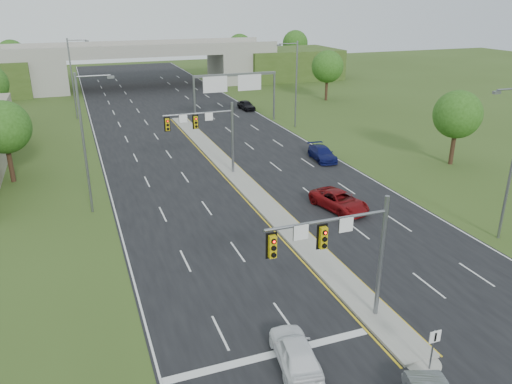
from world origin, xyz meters
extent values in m
plane|color=#374D1B|center=(0.00, 0.00, 0.00)|extent=(240.00, 240.00, 0.00)
cube|color=black|center=(0.00, 35.00, 0.01)|extent=(24.00, 160.00, 0.02)
cube|color=gray|center=(0.00, 23.00, 0.10)|extent=(2.00, 54.00, 0.16)
cone|color=gray|center=(0.00, -4.00, 0.10)|extent=(2.00, 2.00, 0.16)
cube|color=gold|center=(-1.15, 23.00, 0.03)|extent=(0.12, 54.00, 0.01)
cube|color=gold|center=(1.15, 23.00, 0.03)|extent=(0.12, 54.00, 0.01)
cube|color=silver|center=(-11.80, 35.00, 0.03)|extent=(0.12, 160.00, 0.01)
cube|color=silver|center=(11.80, 35.00, 0.03)|extent=(0.12, 160.00, 0.01)
cube|color=silver|center=(-6.50, -1.00, 0.03)|extent=(10.50, 0.50, 0.01)
cylinder|color=slate|center=(0.00, 0.00, 3.50)|extent=(0.24, 0.24, 7.00)
cylinder|color=slate|center=(-3.25, 0.00, 6.20)|extent=(6.50, 0.16, 0.16)
cube|color=#C0A30C|center=(-3.58, -0.25, 5.45)|extent=(0.35, 0.25, 1.10)
cube|color=#C0A30C|center=(-6.17, -0.25, 5.45)|extent=(0.35, 0.25, 1.10)
cube|color=black|center=(-3.58, -0.11, 5.45)|extent=(0.55, 0.04, 1.30)
cube|color=black|center=(-6.17, -0.11, 5.45)|extent=(0.55, 0.04, 1.30)
sphere|color=#FF0C05|center=(-3.58, -0.38, 5.80)|extent=(0.20, 0.20, 0.20)
sphere|color=#FF0C05|center=(-6.17, -0.38, 5.80)|extent=(0.20, 0.20, 0.20)
cube|color=white|center=(-4.68, -0.10, 5.85)|extent=(0.75, 0.04, 0.75)
cube|color=white|center=(-2.27, -0.10, 5.85)|extent=(0.75, 0.04, 0.75)
cylinder|color=slate|center=(0.00, 25.00, 3.50)|extent=(0.24, 0.24, 7.00)
cylinder|color=slate|center=(-3.25, 25.00, 6.20)|extent=(6.50, 0.16, 0.16)
cube|color=#C0A30C|center=(-3.58, 24.75, 5.45)|extent=(0.35, 0.25, 1.10)
cube|color=#C0A30C|center=(-6.17, 24.75, 5.45)|extent=(0.35, 0.25, 1.10)
cube|color=black|center=(-3.58, 24.89, 5.45)|extent=(0.55, 0.04, 1.30)
cube|color=black|center=(-6.17, 24.89, 5.45)|extent=(0.55, 0.04, 1.30)
sphere|color=#FF0C05|center=(-3.58, 24.62, 5.80)|extent=(0.20, 0.20, 0.20)
sphere|color=#FF0C05|center=(-6.17, 24.62, 5.80)|extent=(0.20, 0.20, 0.20)
cube|color=white|center=(-4.68, 24.90, 5.85)|extent=(0.75, 0.04, 0.75)
cube|color=white|center=(-2.27, 24.90, 5.85)|extent=(0.75, 0.04, 0.75)
cylinder|color=slate|center=(0.00, -4.50, 1.10)|extent=(0.08, 0.08, 2.20)
cube|color=white|center=(0.00, -4.55, 1.90)|extent=(0.60, 0.04, 0.60)
cube|color=black|center=(0.00, -4.58, 1.90)|extent=(0.10, 0.02, 0.45)
cylinder|color=slate|center=(1.20, 45.00, 3.30)|extent=(0.28, 0.28, 6.60)
cylinder|color=slate|center=(12.50, 45.00, 3.30)|extent=(0.28, 0.28, 6.60)
cube|color=slate|center=(6.85, 45.00, 6.50)|extent=(11.50, 0.35, 0.35)
cube|color=#0C5A17|center=(4.00, 44.80, 5.40)|extent=(3.20, 0.08, 2.00)
cube|color=#0C5A17|center=(8.80, 44.80, 5.40)|extent=(3.20, 0.08, 2.00)
cube|color=silver|center=(4.00, 44.75, 5.40)|extent=(3.30, 0.03, 2.10)
cube|color=silver|center=(8.80, 44.75, 5.40)|extent=(3.30, 0.03, 2.10)
cube|color=gray|center=(-17.00, 80.00, 3.00)|extent=(6.00, 12.00, 6.00)
cube|color=gray|center=(17.00, 80.00, 3.00)|extent=(6.00, 12.00, 6.00)
cube|color=#374D1B|center=(30.00, 80.00, 3.00)|extent=(20.00, 14.00, 6.00)
cube|color=gray|center=(0.00, 80.00, 6.60)|extent=(50.00, 12.00, 1.20)
cube|color=gray|center=(0.00, 74.20, 7.65)|extent=(50.00, 0.40, 0.90)
cube|color=gray|center=(0.00, 85.80, 7.65)|extent=(50.00, 0.40, 0.90)
cylinder|color=slate|center=(-13.50, 20.00, 5.50)|extent=(0.20, 0.20, 11.00)
cylinder|color=slate|center=(-12.25, 20.00, 10.70)|extent=(2.50, 0.12, 0.12)
cube|color=slate|center=(-11.00, 20.00, 10.55)|extent=(0.50, 0.25, 0.18)
cylinder|color=slate|center=(-13.50, 55.00, 5.50)|extent=(0.20, 0.20, 11.00)
cylinder|color=slate|center=(-12.25, 55.00, 10.70)|extent=(2.50, 0.12, 0.12)
cube|color=slate|center=(-11.00, 55.00, 10.55)|extent=(0.50, 0.25, 0.18)
cylinder|color=slate|center=(13.50, 5.00, 5.50)|extent=(0.20, 0.20, 11.00)
cube|color=slate|center=(11.00, 5.00, 10.55)|extent=(0.50, 0.25, 0.18)
cylinder|color=slate|center=(13.50, 40.00, 5.50)|extent=(0.20, 0.20, 11.00)
cylinder|color=slate|center=(12.25, 40.00, 10.70)|extent=(2.50, 0.12, 0.12)
cube|color=slate|center=(11.00, 40.00, 10.55)|extent=(0.50, 0.25, 0.18)
cylinder|color=#382316|center=(-20.00, 30.00, 2.00)|extent=(0.44, 0.44, 4.00)
sphere|color=#234A13|center=(-20.00, 30.00, 5.20)|extent=(4.80, 4.80, 4.80)
cylinder|color=#382316|center=(22.00, 20.00, 2.00)|extent=(0.44, 0.44, 4.00)
sphere|color=#234A13|center=(22.00, 20.00, 5.20)|extent=(4.80, 4.80, 4.80)
cylinder|color=#382316|center=(26.00, 55.00, 2.12)|extent=(0.44, 0.44, 4.25)
sphere|color=#234A13|center=(26.00, 55.00, 5.53)|extent=(5.20, 5.20, 5.20)
cylinder|color=#382316|center=(-24.00, 94.00, 2.12)|extent=(0.44, 0.44, 4.25)
sphere|color=#234A13|center=(-24.00, 94.00, 5.53)|extent=(5.60, 5.60, 5.60)
cylinder|color=#382316|center=(24.00, 94.00, 2.12)|extent=(0.44, 0.44, 4.25)
sphere|color=#234A13|center=(24.00, 94.00, 5.53)|extent=(5.60, 5.60, 5.60)
cylinder|color=#382316|center=(38.00, 94.00, 2.25)|extent=(0.44, 0.44, 4.50)
sphere|color=#234A13|center=(38.00, 94.00, 5.85)|extent=(6.00, 6.00, 6.00)
imported|color=white|center=(-5.68, -2.00, 0.75)|extent=(2.32, 4.50, 1.46)
imported|color=maroon|center=(5.32, 13.52, 0.77)|extent=(3.64, 5.80, 1.49)
imported|color=#0D124E|center=(10.16, 25.82, 0.72)|extent=(2.46, 5.02, 1.41)
imported|color=black|center=(11.00, 52.48, 0.72)|extent=(1.98, 4.21, 1.39)
camera|label=1|loc=(-13.95, -19.04, 16.10)|focal=35.00mm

